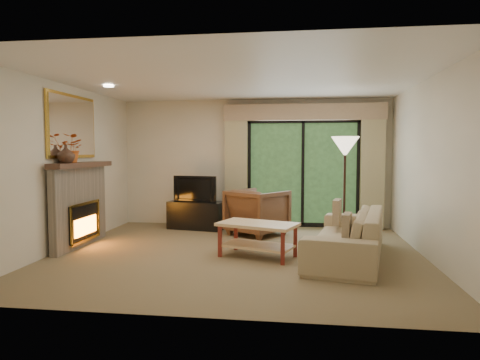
# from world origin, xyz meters

# --- Properties ---
(floor) EXTENTS (5.50, 5.50, 0.00)m
(floor) POSITION_xyz_m (0.00, 0.00, 0.00)
(floor) COLOR olive
(floor) RESTS_ON ground
(ceiling) EXTENTS (5.50, 5.50, 0.00)m
(ceiling) POSITION_xyz_m (0.00, 0.00, 2.60)
(ceiling) COLOR white
(ceiling) RESTS_ON ground
(wall_back) EXTENTS (5.00, 0.00, 5.00)m
(wall_back) POSITION_xyz_m (0.00, 2.50, 1.30)
(wall_back) COLOR beige
(wall_back) RESTS_ON ground
(wall_front) EXTENTS (5.00, 0.00, 5.00)m
(wall_front) POSITION_xyz_m (0.00, -2.50, 1.30)
(wall_front) COLOR beige
(wall_front) RESTS_ON ground
(wall_left) EXTENTS (0.00, 5.00, 5.00)m
(wall_left) POSITION_xyz_m (-2.75, 0.00, 1.30)
(wall_left) COLOR beige
(wall_left) RESTS_ON ground
(wall_right) EXTENTS (0.00, 5.00, 5.00)m
(wall_right) POSITION_xyz_m (2.75, 0.00, 1.30)
(wall_right) COLOR beige
(wall_right) RESTS_ON ground
(fireplace) EXTENTS (0.24, 1.70, 1.37)m
(fireplace) POSITION_xyz_m (-2.63, 0.20, 0.69)
(fireplace) COLOR slate
(fireplace) RESTS_ON floor
(mirror) EXTENTS (0.07, 1.45, 1.02)m
(mirror) POSITION_xyz_m (-2.71, 0.20, 1.95)
(mirror) COLOR gold
(mirror) RESTS_ON wall_left
(sliding_door) EXTENTS (2.26, 0.10, 2.16)m
(sliding_door) POSITION_xyz_m (1.00, 2.45, 1.10)
(sliding_door) COLOR black
(sliding_door) RESTS_ON floor
(curtain_left) EXTENTS (0.45, 0.18, 2.35)m
(curtain_left) POSITION_xyz_m (-0.35, 2.34, 1.20)
(curtain_left) COLOR tan
(curtain_left) RESTS_ON floor
(curtain_right) EXTENTS (0.45, 0.18, 2.35)m
(curtain_right) POSITION_xyz_m (2.35, 2.34, 1.20)
(curtain_right) COLOR tan
(curtain_right) RESTS_ON floor
(cornice) EXTENTS (3.20, 0.24, 0.32)m
(cornice) POSITION_xyz_m (1.00, 2.36, 2.32)
(cornice) COLOR tan
(cornice) RESTS_ON wall_back
(media_console) EXTENTS (1.16, 0.67, 0.55)m
(media_console) POSITION_xyz_m (-1.09, 1.95, 0.27)
(media_console) COLOR black
(media_console) RESTS_ON floor
(tv) EXTENTS (0.90, 0.27, 0.52)m
(tv) POSITION_xyz_m (-1.09, 1.95, 0.80)
(tv) COLOR black
(tv) RESTS_ON media_console
(armchair) EXTENTS (1.28, 1.29, 0.85)m
(armchair) POSITION_xyz_m (0.16, 1.50, 0.43)
(armchair) COLOR brown
(armchair) RESTS_ON floor
(sofa) EXTENTS (1.41, 2.53, 0.70)m
(sofa) POSITION_xyz_m (1.61, -0.07, 0.35)
(sofa) COLOR tan
(sofa) RESTS_ON floor
(pillow_near) EXTENTS (0.17, 0.37, 0.36)m
(pillow_near) POSITION_xyz_m (1.53, -0.76, 0.58)
(pillow_near) COLOR brown
(pillow_near) RESTS_ON sofa
(pillow_far) EXTENTS (0.18, 0.40, 0.39)m
(pillow_far) POSITION_xyz_m (1.53, 0.62, 0.58)
(pillow_far) COLOR brown
(pillow_far) RESTS_ON sofa
(coffee_table) EXTENTS (1.26, 0.95, 0.50)m
(coffee_table) POSITION_xyz_m (0.32, -0.14, 0.25)
(coffee_table) COLOR #F6C58E
(coffee_table) RESTS_ON floor
(floor_lamp) EXTENTS (0.54, 0.54, 1.80)m
(floor_lamp) POSITION_xyz_m (1.71, 1.28, 0.90)
(floor_lamp) COLOR #FFEAC6
(floor_lamp) RESTS_ON floor
(vase) EXTENTS (0.31, 0.31, 0.28)m
(vase) POSITION_xyz_m (-2.61, -0.21, 1.51)
(vase) COLOR #4B3123
(vase) RESTS_ON fireplace
(branches) EXTENTS (0.43, 0.38, 0.45)m
(branches) POSITION_xyz_m (-2.61, -0.03, 1.59)
(branches) COLOR #C85B21
(branches) RESTS_ON fireplace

